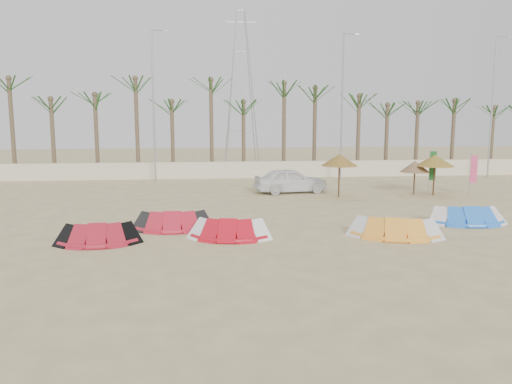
{
  "coord_description": "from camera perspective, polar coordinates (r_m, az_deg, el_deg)",
  "views": [
    {
      "loc": [
        -2.46,
        -17.23,
        4.87
      ],
      "look_at": [
        0.0,
        6.0,
        1.3
      ],
      "focal_mm": 35.0,
      "sensor_mm": 36.0,
      "label": 1
    }
  ],
  "objects": [
    {
      "name": "lamp_c",
      "position": [
        38.69,
        9.85,
        9.89
      ],
      "size": [
        1.25,
        0.14,
        11.0
      ],
      "color": "#A5A8AD",
      "rests_on": "ground"
    },
    {
      "name": "lamp_b",
      "position": [
        37.41,
        -11.59,
        9.89
      ],
      "size": [
        1.25,
        0.14,
        11.0
      ],
      "color": "#A5A8AD",
      "rests_on": "ground"
    },
    {
      "name": "kite_red_left",
      "position": [
        20.31,
        -17.45,
        -4.38
      ],
      "size": [
        3.21,
        1.72,
        0.9
      ],
      "color": "#A41929",
      "rests_on": "ground"
    },
    {
      "name": "pylon",
      "position": [
        45.62,
        -1.66,
        2.55
      ],
      "size": [
        3.0,
        3.0,
        14.0
      ],
      "primitive_type": null,
      "color": "#A5A8AD",
      "rests_on": "ground"
    },
    {
      "name": "car",
      "position": [
        31.97,
        4.0,
        1.33
      ],
      "size": [
        4.85,
        2.48,
        1.58
      ],
      "primitive_type": "imported",
      "rotation": [
        0.0,
        0.0,
        1.71
      ],
      "color": "white",
      "rests_on": "ground"
    },
    {
      "name": "kite_orange",
      "position": [
        21.23,
        15.29,
        -3.72
      ],
      "size": [
        3.93,
        2.51,
        0.9
      ],
      "color": "#FFA031",
      "rests_on": "ground"
    },
    {
      "name": "boundary_wall",
      "position": [
        39.53,
        -2.44,
        2.55
      ],
      "size": [
        60.0,
        0.3,
        1.3
      ],
      "primitive_type": "cube",
      "color": "beige",
      "rests_on": "ground"
    },
    {
      "name": "lamp_d",
      "position": [
        43.51,
        25.44,
        9.04
      ],
      "size": [
        1.25,
        0.14,
        11.0
      ],
      "color": "#A5A8AD",
      "rests_on": "ground"
    },
    {
      "name": "kite_blue",
      "position": [
        24.83,
        22.78,
        -2.32
      ],
      "size": [
        3.47,
        1.78,
        0.9
      ],
      "color": "blue",
      "rests_on": "ground"
    },
    {
      "name": "parasol_right",
      "position": [
        32.62,
        19.76,
        3.4
      ],
      "size": [
        2.34,
        2.34,
        2.51
      ],
      "color": "#4C331E",
      "rests_on": "ground"
    },
    {
      "name": "ground",
      "position": [
        18.07,
        2.01,
        -6.95
      ],
      "size": [
        120.0,
        120.0,
        0.0
      ],
      "primitive_type": "plane",
      "color": "#CDBD7C",
      "rests_on": "ground"
    },
    {
      "name": "kite_red_right",
      "position": [
        20.25,
        -3.15,
        -4.02
      ],
      "size": [
        3.43,
        2.04,
        0.9
      ],
      "color": "red",
      "rests_on": "ground"
    },
    {
      "name": "parasol_mid",
      "position": [
        32.54,
        17.71,
        2.79
      ],
      "size": [
        1.82,
        1.82,
        2.12
      ],
      "color": "#4C331E",
      "rests_on": "ground"
    },
    {
      "name": "palm_line",
      "position": [
        40.88,
        -1.68,
        10.89
      ],
      "size": [
        52.0,
        4.0,
        7.7
      ],
      "color": "brown",
      "rests_on": "ground"
    },
    {
      "name": "flag_pink",
      "position": [
        33.58,
        23.53,
        2.3
      ],
      "size": [
        0.45,
        0.08,
        2.62
      ],
      "color": "#A5A8AD",
      "rests_on": "ground"
    },
    {
      "name": "flag_green",
      "position": [
        33.37,
        19.46,
        2.7
      ],
      "size": [
        0.45,
        0.04,
        2.83
      ],
      "color": "#A5A8AD",
      "rests_on": "ground"
    },
    {
      "name": "kite_red_mid",
      "position": [
        22.07,
        -9.45,
        -3.06
      ],
      "size": [
        3.36,
        1.56,
        0.9
      ],
      "color": "red",
      "rests_on": "ground"
    },
    {
      "name": "parasol_left",
      "position": [
        30.34,
        9.52,
        3.61
      ],
      "size": [
        2.2,
        2.2,
        2.61
      ],
      "color": "#4C331E",
      "rests_on": "ground"
    }
  ]
}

